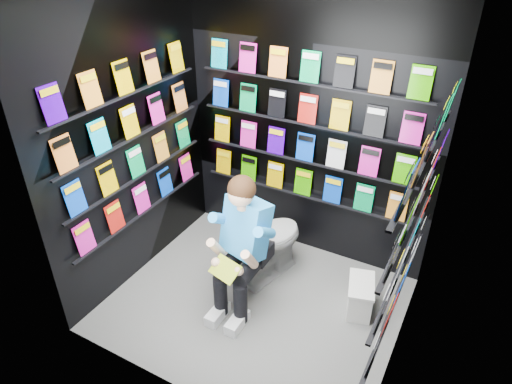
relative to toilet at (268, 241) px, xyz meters
The scene contains 13 objects.
floor 0.57m from the toilet, 77.06° to the right, with size 2.40×2.40×0.00m, color #5F5F5C.
wall_back 1.10m from the toilet, 80.24° to the left, with size 2.40×0.04×2.60m, color black.
wall_front 1.71m from the toilet, 86.06° to the right, with size 2.40×0.04×2.60m, color black.
wall_left 1.51m from the toilet, 158.75° to the right, with size 0.04×2.00×2.60m, color black.
wall_right 1.65m from the toilet, 18.26° to the right, with size 0.04×2.00×2.60m, color black.
comics_back 1.09m from the toilet, 79.71° to the left, with size 2.10×0.06×1.37m, color orange, non-canonical shape.
comics_left 1.49m from the toilet, 158.21° to the right, with size 0.06×1.70×1.37m, color orange, non-canonical shape.
comics_right 1.63m from the toilet, 18.66° to the right, with size 0.06×1.70×1.37m, color orange, non-canonical shape.
toilet is the anchor object (origin of this frame).
longbox 0.95m from the toilet, ahead, with size 0.19×0.35×0.27m, color silver.
longbox_lid 0.93m from the toilet, ahead, with size 0.21×0.37×0.03m, color silver.
reader 0.55m from the toilet, 90.00° to the right, with size 0.50×0.74×1.35m, color #2C8CDC, non-canonical shape.
held_comic 0.76m from the toilet, 90.00° to the right, with size 0.25×0.01×0.17m, color green.
Camera 1 is at (1.42, -2.58, 2.92)m, focal length 32.00 mm.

